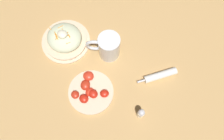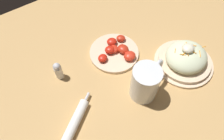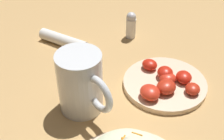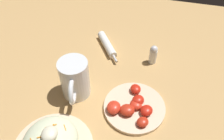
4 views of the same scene
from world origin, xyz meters
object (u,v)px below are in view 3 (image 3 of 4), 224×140
object	(u,v)px
beer_mug	(81,85)
napkin_roll	(64,40)
salt_shaker	(131,25)
tomato_plate	(165,83)

from	to	relation	value
beer_mug	napkin_roll	world-z (taller)	beer_mug
beer_mug	salt_shaker	distance (m)	0.33
tomato_plate	salt_shaker	world-z (taller)	salt_shaker
tomato_plate	salt_shaker	distance (m)	0.25
napkin_roll	tomato_plate	size ratio (longest dim) A/B	0.82
napkin_roll	salt_shaker	distance (m)	0.20
napkin_roll	salt_shaker	xyz separation A→B (m)	(0.04, 0.20, 0.03)
napkin_roll	salt_shaker	bearing A→B (deg)	78.20
tomato_plate	beer_mug	bearing A→B (deg)	-95.87
napkin_roll	beer_mug	bearing A→B (deg)	-8.96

